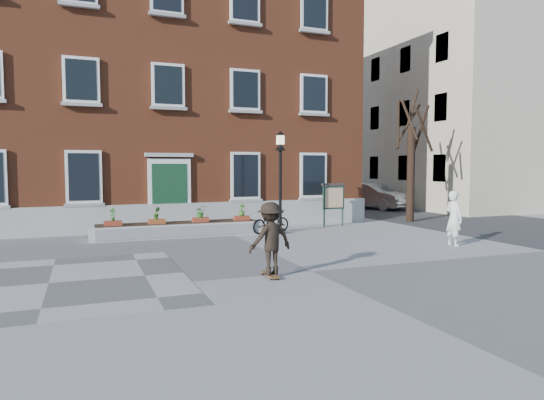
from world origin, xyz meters
name	(u,v)px	position (x,y,z in m)	size (l,w,h in m)	color
ground	(312,271)	(0.00, 0.00, 0.00)	(100.00, 100.00, 0.00)	gray
checker_patch	(48,283)	(-6.00, 1.00, 0.01)	(6.00, 6.00, 0.01)	#525254
bicycle	(271,221)	(1.54, 6.81, 0.45)	(0.60, 1.72, 0.90)	black
parked_car	(373,196)	(11.26, 14.60, 0.78)	(1.65, 4.74, 1.56)	silver
bystander	(454,218)	(6.03, 1.82, 0.90)	(0.66, 0.43, 1.80)	white
brick_building	(151,91)	(-2.00, 13.98, 6.30)	(18.40, 10.85, 12.60)	brown
planter_assembly	(178,228)	(-1.99, 7.18, 0.31)	(6.20, 1.12, 1.15)	silver
bare_tree	(411,162)	(9.01, 8.01, 2.79)	(1.83, 1.83, 6.16)	black
side_street	(412,107)	(17.99, 19.78, 7.02)	(15.20, 36.00, 14.50)	#3C3C3F
lamp_post	(280,168)	(1.81, 6.48, 2.54)	(0.40, 0.40, 3.93)	black
notice_board	(334,197)	(4.82, 7.76, 1.26)	(1.10, 0.16, 1.87)	#1B3626
skateboarder	(270,238)	(-1.18, -0.21, 0.92)	(1.18, 0.81, 1.77)	brown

